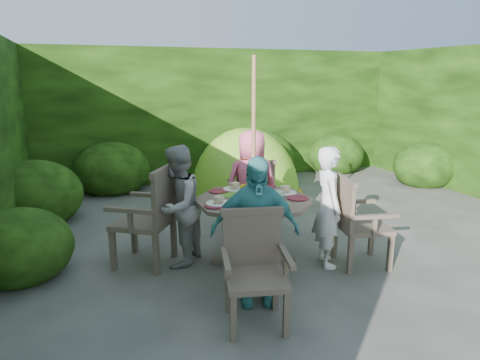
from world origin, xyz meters
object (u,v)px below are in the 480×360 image
object	(u,v)px
parasol_pole	(253,165)
child_back	(252,185)
child_right	(328,207)
patio_table	(253,209)
child_front	(255,231)
dome_tent	(245,193)
garden_chair_left	(151,215)
child_left	(178,206)
garden_chair_back	(253,193)
garden_chair_front	(255,266)
garden_chair_right	(356,220)

from	to	relation	value
parasol_pole	child_back	distance (m)	0.90
parasol_pole	child_back	size ratio (longest dim) A/B	1.60
child_right	patio_table	bearing A→B (deg)	82.17
child_front	dome_tent	world-z (taller)	child_front
parasol_pole	garden_chair_left	xyz separation A→B (m)	(-1.03, 0.37, -0.54)
parasol_pole	child_left	size ratio (longest dim) A/B	1.68
patio_table	garden_chair_back	distance (m)	1.11
patio_table	child_left	size ratio (longest dim) A/B	1.25
patio_table	garden_chair_front	world-z (taller)	garden_chair_front
parasol_pole	garden_chair_front	distance (m)	1.26
child_right	garden_chair_front	bearing A→B (deg)	135.88
patio_table	garden_chair_left	bearing A→B (deg)	160.27
parasol_pole	garden_chair_back	xyz separation A→B (m)	(0.41, 1.02, -0.61)
garden_chair_back	patio_table	bearing A→B (deg)	76.21
parasol_pole	child_front	size ratio (longest dim) A/B	1.63
dome_tent	parasol_pole	bearing A→B (deg)	-101.20
child_left	child_front	size ratio (longest dim) A/B	0.97
garden_chair_left	child_back	size ratio (longest dim) A/B	0.76
child_right	garden_chair_right	bearing A→B (deg)	-100.39
garden_chair_left	garden_chair_front	bearing A→B (deg)	57.30
garden_chair_front	child_left	bearing A→B (deg)	118.02
parasol_pole	child_right	xyz separation A→B (m)	(0.75, -0.28, -0.45)
garden_chair_left	garden_chair_front	size ratio (longest dim) A/B	1.17
child_right	child_front	distance (m)	1.13
garden_chair_right	dome_tent	bearing A→B (deg)	12.67
garden_chair_back	garden_chair_front	bearing A→B (deg)	76.19
child_left	garden_chair_front	bearing A→B (deg)	51.29
garden_chair_left	garden_chair_front	distance (m)	1.53
patio_table	child_right	distance (m)	0.80
dome_tent	garden_chair_right	bearing A→B (deg)	-80.61
child_left	dome_tent	distance (m)	3.04
child_front	garden_chair_front	bearing A→B (deg)	-99.57
dome_tent	child_left	bearing A→B (deg)	-116.82
patio_table	child_back	bearing A→B (deg)	69.48
garden_chair_right	patio_table	bearing A→B (deg)	79.93
parasol_pole	dome_tent	bearing A→B (deg)	70.56
parasol_pole	child_right	size ratio (longest dim) A/B	1.69
child_front	garden_chair_left	bearing A→B (deg)	136.83
garden_chair_front	child_left	size ratio (longest dim) A/B	0.69
garden_chair_right	child_right	size ratio (longest dim) A/B	0.73
garden_chair_front	child_front	distance (m)	0.36
parasol_pole	child_back	xyz separation A→B (m)	(0.28, 0.75, -0.41)
garden_chair_left	child_back	bearing A→B (deg)	139.33
garden_chair_right	garden_chair_back	bearing A→B (deg)	34.75
patio_table	garden_chair_back	bearing A→B (deg)	68.44
garden_chair_right	garden_chair_left	xyz separation A→B (m)	(-2.05, 0.77, 0.05)
parasol_pole	dome_tent	size ratio (longest dim) A/B	0.96
child_left	dome_tent	size ratio (longest dim) A/B	0.57
garden_chair_front	patio_table	bearing A→B (deg)	81.60
child_back	child_front	bearing A→B (deg)	78.31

